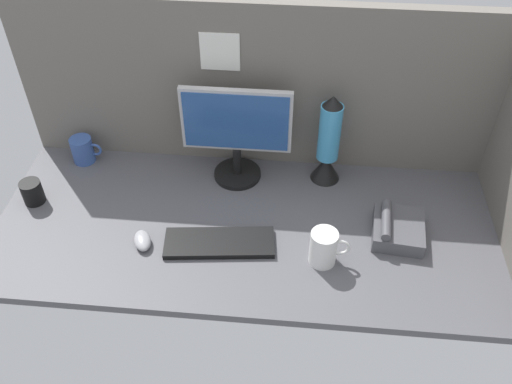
{
  "coord_description": "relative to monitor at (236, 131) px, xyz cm",
  "views": [
    {
      "loc": [
        14.09,
        -133.7,
        137.54
      ],
      "look_at": [
        -3.2,
        0.0,
        14.0
      ],
      "focal_mm": 38.13,
      "sensor_mm": 36.0,
      "label": 1
    }
  ],
  "objects": [
    {
      "name": "mug_black_travel",
      "position": [
        -72.41,
        -21.85,
        -16.4
      ],
      "size": [
        7.59,
        7.59,
        8.91
      ],
      "color": "black",
      "rests_on": "ground_plane"
    },
    {
      "name": "ground_plane",
      "position": [
        8.0,
        -25.11,
        -22.36
      ],
      "size": [
        180.0,
        80.0,
        3.0
      ],
      "primitive_type": "cube",
      "color": "#515156"
    },
    {
      "name": "mouse",
      "position": [
        -27.69,
        -39.01,
        -19.16
      ],
      "size": [
        8.82,
        11.01,
        3.4
      ],
      "primitive_type": "ellipsoid",
      "rotation": [
        0.0,
        0.0,
        0.39
      ],
      "color": "#99999E",
      "rests_on": "ground_plane"
    },
    {
      "name": "cubicle_wall_back",
      "position": [
        7.98,
        12.39,
        11.35
      ],
      "size": [
        180.0,
        5.5,
        64.37
      ],
      "color": "slate",
      "rests_on": "ground_plane"
    },
    {
      "name": "monitor",
      "position": [
        0.0,
        0.0,
        0.0
      ],
      "size": [
        40.1,
        18.0,
        37.9
      ],
      "color": "black",
      "rests_on": "ground_plane"
    },
    {
      "name": "lava_lamp",
      "position": [
        33.63,
        1.48,
        -5.49
      ],
      "size": [
        11.19,
        11.19,
        36.63
      ],
      "color": "black",
      "rests_on": "ground_plane"
    },
    {
      "name": "desk_phone",
      "position": [
        58.02,
        -26.82,
        -17.67
      ],
      "size": [
        18.78,
        20.57,
        8.8
      ],
      "color": "#4C4C51",
      "rests_on": "ground_plane"
    },
    {
      "name": "keyboard",
      "position": [
        -1.8,
        -36.95,
        -19.86
      ],
      "size": [
        38.2,
        16.96,
        2.0
      ],
      "primitive_type": "cube",
      "rotation": [
        0.0,
        0.0,
        0.11
      ],
      "color": "black",
      "rests_on": "ground_plane"
    },
    {
      "name": "mug_ceramic_white",
      "position": [
        32.93,
        -40.67,
        -14.45
      ],
      "size": [
        13.02,
        8.91,
        12.76
      ],
      "color": "white",
      "rests_on": "ground_plane"
    },
    {
      "name": "mug_ceramic_blue",
      "position": [
        -61.66,
        2.93,
        -15.55
      ],
      "size": [
        12.16,
        8.54,
        10.57
      ],
      "color": "#38569E",
      "rests_on": "ground_plane"
    }
  ]
}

